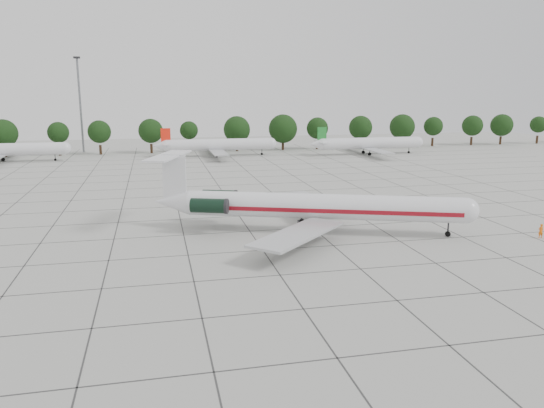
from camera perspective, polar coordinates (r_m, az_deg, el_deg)
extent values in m
plane|color=#B2B2AA|center=(64.92, -2.40, -2.95)|extent=(260.00, 260.00, 0.00)
cube|color=#383838|center=(79.31, -4.32, -0.16)|extent=(170.00, 170.00, 0.02)
cylinder|color=silver|center=(63.98, 5.51, -0.25)|extent=(32.10, 14.30, 3.03)
sphere|color=silver|center=(65.52, 20.13, -0.66)|extent=(3.03, 3.03, 3.03)
cone|color=silver|center=(67.33, -10.73, 0.22)|extent=(5.36, 4.44, 3.03)
cube|color=maroon|center=(65.53, 5.56, -0.16)|extent=(30.21, 11.19, 0.51)
cube|color=maroon|center=(62.53, 5.45, -0.76)|extent=(30.21, 11.19, 0.51)
cube|color=#B7BABC|center=(72.43, 3.94, 0.25)|extent=(5.36, 14.09, 0.28)
cube|color=#B7BABC|center=(56.39, 2.81, -3.23)|extent=(12.77, 12.71, 0.28)
cube|color=black|center=(67.72, -5.75, 0.68)|extent=(2.31, 1.82, 0.23)
cylinder|color=black|center=(68.33, -5.63, 0.79)|extent=(4.75, 3.17, 1.75)
cube|color=black|center=(63.79, -6.61, -0.06)|extent=(2.31, 1.82, 0.23)
cylinder|color=black|center=(63.18, -6.75, -0.19)|extent=(4.75, 3.17, 1.75)
cube|color=silver|center=(66.60, -10.46, 2.91)|extent=(2.85, 1.26, 5.52)
cube|color=silver|center=(66.44, -11.08, 5.11)|extent=(6.41, 11.31, 0.20)
cylinder|color=black|center=(65.68, 18.41, -2.61)|extent=(0.24, 0.24, 1.75)
cylinder|color=black|center=(65.82, 18.38, -3.08)|extent=(0.69, 0.46, 0.64)
cylinder|color=black|center=(66.91, 3.20, -1.44)|extent=(0.28, 0.28, 1.65)
cylinder|color=black|center=(67.09, 3.19, -2.05)|extent=(1.05, 0.84, 0.92)
cylinder|color=black|center=(62.29, 2.85, -2.47)|extent=(0.28, 0.28, 1.65)
cylinder|color=black|center=(62.49, 2.84, -3.12)|extent=(1.05, 0.84, 0.92)
imported|color=orange|center=(69.24, 26.94, -2.60)|extent=(0.63, 0.42, 1.70)
cylinder|color=silver|center=(140.76, -26.87, 5.24)|extent=(27.20, 3.00, 3.00)
cube|color=#B7BABC|center=(141.13, -27.22, 4.73)|extent=(3.50, 27.20, 0.25)
cylinder|color=black|center=(143.40, -26.95, 4.29)|extent=(0.80, 0.45, 0.80)
cylinder|color=silver|center=(137.87, -5.70, 6.38)|extent=(27.20, 3.00, 3.00)
cube|color=#B7BABC|center=(137.88, -6.10, 5.87)|extent=(3.50, 27.20, 0.25)
cube|color=#F9210E|center=(136.68, -11.37, 7.24)|extent=(2.40, 0.25, 3.60)
cylinder|color=black|center=(140.22, -6.19, 5.40)|extent=(0.80, 0.45, 0.80)
cylinder|color=black|center=(135.88, -5.98, 5.18)|extent=(0.80, 0.45, 0.80)
cylinder|color=silver|center=(143.38, 10.53, 6.46)|extent=(27.20, 3.00, 3.00)
cube|color=#B7BABC|center=(143.11, 10.14, 5.98)|extent=(3.50, 27.20, 0.25)
cube|color=#1C7F29|center=(138.45, 5.40, 7.49)|extent=(2.40, 0.25, 3.60)
cylinder|color=black|center=(145.29, 9.79, 5.53)|extent=(0.80, 0.45, 0.80)
cylinder|color=black|center=(141.26, 10.46, 5.31)|extent=(0.80, 0.45, 0.80)
cylinder|color=#332114|center=(152.17, -26.78, 5.02)|extent=(0.70, 0.70, 2.50)
sphere|color=black|center=(151.75, -26.95, 6.79)|extent=(7.15, 7.15, 7.15)
cylinder|color=#332114|center=(149.49, -21.86, 5.34)|extent=(0.70, 0.70, 2.50)
sphere|color=black|center=(149.06, -22.01, 7.15)|extent=(5.43, 5.43, 5.43)
cylinder|color=#332114|center=(148.18, -17.96, 5.57)|extent=(0.70, 0.70, 2.50)
sphere|color=black|center=(147.75, -18.08, 7.40)|extent=(5.99, 5.99, 5.99)
cylinder|color=#332114|center=(147.53, -12.83, 5.83)|extent=(0.70, 0.70, 2.50)
sphere|color=black|center=(147.09, -12.92, 7.67)|extent=(6.50, 6.50, 6.50)
cylinder|color=#332114|center=(147.83, -8.86, 6.01)|extent=(0.70, 0.70, 2.50)
sphere|color=black|center=(147.40, -8.92, 7.84)|extent=(4.93, 4.93, 4.93)
cylinder|color=#332114|center=(149.25, -3.78, 6.18)|extent=(0.70, 0.70, 2.50)
sphere|color=black|center=(148.82, -3.80, 8.00)|extent=(7.40, 7.40, 7.40)
cylinder|color=#332114|center=(151.81, 1.18, 6.31)|extent=(0.70, 0.70, 2.50)
sphere|color=black|center=(151.39, 1.18, 8.10)|extent=(8.08, 8.08, 8.08)
cylinder|color=#332114|center=(154.53, 4.87, 6.37)|extent=(0.70, 0.70, 2.50)
sphere|color=black|center=(154.12, 4.91, 8.13)|extent=(6.17, 6.17, 6.17)
cylinder|color=#332114|center=(158.96, 9.44, 6.42)|extent=(0.70, 0.70, 2.50)
sphere|color=black|center=(158.56, 9.50, 8.12)|extent=(6.82, 6.82, 6.82)
cylinder|color=#332114|center=(164.33, 13.74, 6.42)|extent=(0.70, 0.70, 2.50)
sphere|color=black|center=(163.94, 13.83, 8.07)|extent=(7.44, 7.44, 7.44)
cylinder|color=#332114|center=(169.07, 16.86, 6.40)|extent=(0.70, 0.70, 2.50)
sphere|color=black|center=(168.69, 16.97, 8.00)|extent=(5.66, 5.66, 5.66)
cylinder|color=#332114|center=(175.89, 20.64, 6.35)|extent=(0.70, 0.70, 2.50)
sphere|color=black|center=(175.52, 20.76, 7.89)|extent=(6.25, 6.25, 6.25)
cylinder|color=#332114|center=(181.64, 23.35, 6.30)|extent=(0.70, 0.70, 2.50)
sphere|color=black|center=(181.28, 23.48, 7.79)|extent=(6.79, 6.79, 6.79)
cylinder|color=#332114|center=(189.63, 26.61, 6.22)|extent=(0.70, 0.70, 2.50)
sphere|color=black|center=(189.30, 26.75, 7.64)|extent=(5.16, 5.16, 5.16)
cylinder|color=slate|center=(154.92, -19.92, 9.89)|extent=(0.56, 0.56, 25.00)
cube|color=black|center=(155.07, -20.27, 14.57)|extent=(1.60, 1.60, 0.50)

